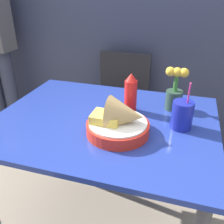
# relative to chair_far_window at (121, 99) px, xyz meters

# --- Properties ---
(ground_plane) EXTENTS (12.00, 12.00, 0.00)m
(ground_plane) POSITION_rel_chair_far_window_xyz_m (0.12, -0.76, -0.50)
(ground_plane) COLOR gray
(dining_table) EXTENTS (1.05, 0.82, 0.74)m
(dining_table) POSITION_rel_chair_far_window_xyz_m (0.12, -0.76, 0.13)
(dining_table) COLOR #233893
(dining_table) RESTS_ON ground_plane
(chair_far_window) EXTENTS (0.40, 0.40, 0.84)m
(chair_far_window) POSITION_rel_chair_far_window_xyz_m (0.00, 0.00, 0.00)
(chair_far_window) COLOR black
(chair_far_window) RESTS_ON ground_plane
(food_basket) EXTENTS (0.27, 0.27, 0.17)m
(food_basket) POSITION_rel_chair_far_window_xyz_m (0.22, -0.86, 0.30)
(food_basket) COLOR red
(food_basket) RESTS_ON dining_table
(ketchup_bottle) EXTENTS (0.06, 0.06, 0.20)m
(ketchup_bottle) POSITION_rel_chair_far_window_xyz_m (0.21, -0.64, 0.34)
(ketchup_bottle) COLOR red
(ketchup_bottle) RESTS_ON dining_table
(drink_cup) EXTENTS (0.09, 0.09, 0.23)m
(drink_cup) POSITION_rel_chair_far_window_xyz_m (0.47, -0.73, 0.30)
(drink_cup) COLOR #192399
(drink_cup) RESTS_ON dining_table
(flower_vase) EXTENTS (0.11, 0.08, 0.22)m
(flower_vase) POSITION_rel_chair_far_window_xyz_m (0.42, -0.55, 0.33)
(flower_vase) COLOR #2D4738
(flower_vase) RESTS_ON dining_table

